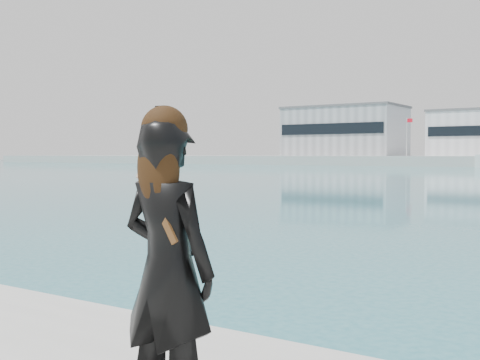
{
  "coord_description": "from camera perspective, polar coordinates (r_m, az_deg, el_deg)",
  "views": [
    {
      "loc": [
        2.85,
        -3.02,
        2.23
      ],
      "look_at": [
        0.74,
        0.13,
        2.08
      ],
      "focal_mm": 45.0,
      "sensor_mm": 36.0,
      "label": 1
    }
  ],
  "objects": [
    {
      "name": "warehouse_grey_left",
      "position": [
        143.31,
        9.92,
        4.58
      ],
      "size": [
        26.52,
        16.36,
        11.5
      ],
      "color": "gray",
      "rests_on": "far_quay"
    },
    {
      "name": "flagpole_left",
      "position": [
        130.61,
        15.57,
        4.2
      ],
      "size": [
        1.28,
        0.16,
        8.0
      ],
      "color": "silver",
      "rests_on": "far_quay"
    },
    {
      "name": "woman",
      "position": [
        3.28,
        -6.92,
        -7.58
      ],
      "size": [
        0.6,
        0.4,
        1.72
      ],
      "rotation": [
        0.0,
        0.0,
        3.12
      ],
      "color": "black",
      "rests_on": "near_quay"
    }
  ]
}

